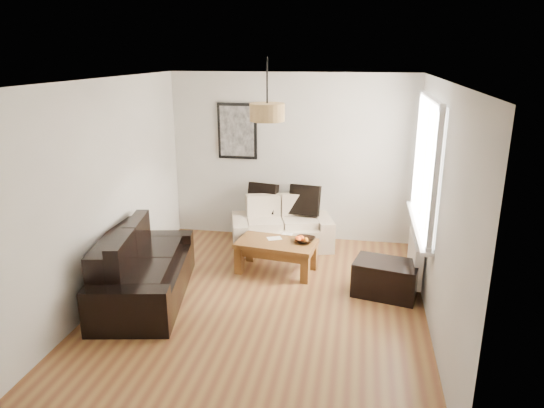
% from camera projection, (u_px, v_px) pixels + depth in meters
% --- Properties ---
extents(floor, '(4.50, 4.50, 0.00)m').
position_uv_depth(floor, '(263.00, 301.00, 5.93)').
color(floor, brown).
rests_on(floor, ground).
extents(ceiling, '(3.80, 4.50, 0.00)m').
position_uv_depth(ceiling, '(262.00, 80.00, 5.16)').
color(ceiling, white).
rests_on(ceiling, floor).
extents(wall_back, '(3.80, 0.04, 2.60)m').
position_uv_depth(wall_back, '(291.00, 158.00, 7.66)').
color(wall_back, silver).
rests_on(wall_back, floor).
extents(wall_front, '(3.80, 0.04, 2.60)m').
position_uv_depth(wall_front, '(198.00, 288.00, 3.43)').
color(wall_front, silver).
rests_on(wall_front, floor).
extents(wall_left, '(0.04, 4.50, 2.60)m').
position_uv_depth(wall_left, '(107.00, 190.00, 5.88)').
color(wall_left, silver).
rests_on(wall_left, floor).
extents(wall_right, '(0.04, 4.50, 2.60)m').
position_uv_depth(wall_right, '(437.00, 208.00, 5.22)').
color(wall_right, silver).
rests_on(wall_right, floor).
extents(window_bay, '(0.14, 1.90, 1.60)m').
position_uv_depth(window_bay, '(427.00, 164.00, 5.89)').
color(window_bay, white).
rests_on(window_bay, wall_right).
extents(radiator, '(0.10, 0.90, 0.52)m').
position_uv_depth(radiator, '(415.00, 257.00, 6.26)').
color(radiator, white).
rests_on(radiator, wall_right).
extents(poster, '(0.62, 0.04, 0.87)m').
position_uv_depth(poster, '(237.00, 131.00, 7.66)').
color(poster, black).
rests_on(poster, wall_back).
extents(pendant_shade, '(0.40, 0.40, 0.20)m').
position_uv_depth(pendant_shade, '(267.00, 112.00, 5.55)').
color(pendant_shade, tan).
rests_on(pendant_shade, ceiling).
extents(loveseat_cream, '(1.66, 1.20, 0.74)m').
position_uv_depth(loveseat_cream, '(282.00, 224.00, 7.51)').
color(loveseat_cream, beige).
rests_on(loveseat_cream, floor).
extents(sofa_leather, '(1.25, 2.02, 0.81)m').
position_uv_depth(sofa_leather, '(144.00, 267.00, 5.92)').
color(sofa_leather, black).
rests_on(sofa_leather, floor).
extents(coffee_table, '(1.12, 0.71, 0.43)m').
position_uv_depth(coffee_table, '(276.00, 256.00, 6.69)').
color(coffee_table, brown).
rests_on(coffee_table, floor).
extents(ottoman, '(0.85, 0.64, 0.43)m').
position_uv_depth(ottoman, '(386.00, 278.00, 6.04)').
color(ottoman, black).
rests_on(ottoman, floor).
extents(cushion_left, '(0.48, 0.24, 0.46)m').
position_uv_depth(cushion_left, '(263.00, 198.00, 7.63)').
color(cushion_left, black).
rests_on(cushion_left, loveseat_cream).
extents(cushion_right, '(0.48, 0.21, 0.46)m').
position_uv_depth(cushion_right, '(305.00, 200.00, 7.52)').
color(cushion_right, black).
rests_on(cushion_right, loveseat_cream).
extents(fruit_bowl, '(0.31, 0.31, 0.07)m').
position_uv_depth(fruit_bowl, '(305.00, 240.00, 6.60)').
color(fruit_bowl, black).
rests_on(fruit_bowl, coffee_table).
extents(orange_a, '(0.11, 0.11, 0.09)m').
position_uv_depth(orange_a, '(301.00, 238.00, 6.64)').
color(orange_a, '#E54C13').
rests_on(orange_a, fruit_bowl).
extents(orange_b, '(0.07, 0.07, 0.07)m').
position_uv_depth(orange_b, '(306.00, 240.00, 6.59)').
color(orange_b, orange).
rests_on(orange_b, fruit_bowl).
extents(orange_c, '(0.10, 0.10, 0.09)m').
position_uv_depth(orange_c, '(298.00, 239.00, 6.61)').
color(orange_c, '#FF5315').
rests_on(orange_c, fruit_bowl).
extents(papers, '(0.23, 0.20, 0.01)m').
position_uv_depth(papers, '(274.00, 238.00, 6.74)').
color(papers, white).
rests_on(papers, coffee_table).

